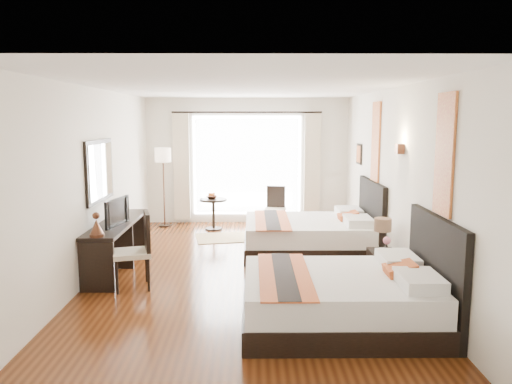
{
  "coord_description": "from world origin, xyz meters",
  "views": [
    {
      "loc": [
        0.12,
        -7.42,
        2.34
      ],
      "look_at": [
        0.18,
        0.36,
        1.19
      ],
      "focal_mm": 35.0,
      "sensor_mm": 36.0,
      "label": 1
    }
  ],
  "objects_px": {
    "bed_near": "(346,297)",
    "bed_far": "(313,234)",
    "desk_chair": "(134,265)",
    "floor_lamp": "(163,160)",
    "fruit_bowl": "(212,197)",
    "nightstand": "(382,266)",
    "table_lamp": "(383,227)",
    "television": "(113,212)",
    "console_desk": "(118,245)",
    "vase": "(387,245)",
    "side_table": "(214,214)",
    "window_chair": "(275,216)"
  },
  "relations": [
    {
      "from": "bed_near",
      "to": "bed_far",
      "type": "bearing_deg",
      "value": 90.25
    },
    {
      "from": "desk_chair",
      "to": "floor_lamp",
      "type": "xyz_separation_m",
      "value": [
        -0.27,
        4.02,
        1.13
      ]
    },
    {
      "from": "bed_far",
      "to": "fruit_bowl",
      "type": "bearing_deg",
      "value": 135.69
    },
    {
      "from": "nightstand",
      "to": "desk_chair",
      "type": "xyz_separation_m",
      "value": [
        -3.54,
        -0.28,
        0.1
      ]
    },
    {
      "from": "bed_far",
      "to": "table_lamp",
      "type": "distance_m",
      "value": 1.7
    },
    {
      "from": "television",
      "to": "desk_chair",
      "type": "distance_m",
      "value": 0.99
    },
    {
      "from": "desk_chair",
      "to": "bed_far",
      "type": "bearing_deg",
      "value": -162.19
    },
    {
      "from": "floor_lamp",
      "to": "console_desk",
      "type": "bearing_deg",
      "value": -93.4
    },
    {
      "from": "nightstand",
      "to": "vase",
      "type": "height_order",
      "value": "vase"
    },
    {
      "from": "console_desk",
      "to": "television",
      "type": "xyz_separation_m",
      "value": [
        0.02,
        -0.27,
        0.58
      ]
    },
    {
      "from": "vase",
      "to": "console_desk",
      "type": "height_order",
      "value": "console_desk"
    },
    {
      "from": "vase",
      "to": "desk_chair",
      "type": "xyz_separation_m",
      "value": [
        -3.55,
        -0.12,
        -0.24
      ]
    },
    {
      "from": "console_desk",
      "to": "television",
      "type": "bearing_deg",
      "value": -85.75
    },
    {
      "from": "television",
      "to": "side_table",
      "type": "height_order",
      "value": "television"
    },
    {
      "from": "console_desk",
      "to": "side_table",
      "type": "bearing_deg",
      "value": 65.32
    },
    {
      "from": "vase",
      "to": "floor_lamp",
      "type": "xyz_separation_m",
      "value": [
        -3.82,
        3.89,
        0.89
      ]
    },
    {
      "from": "nightstand",
      "to": "side_table",
      "type": "bearing_deg",
      "value": 128.5
    },
    {
      "from": "table_lamp",
      "to": "side_table",
      "type": "bearing_deg",
      "value": 129.79
    },
    {
      "from": "bed_far",
      "to": "side_table",
      "type": "relative_size",
      "value": 3.39
    },
    {
      "from": "nightstand",
      "to": "television",
      "type": "relative_size",
      "value": 0.64
    },
    {
      "from": "bed_near",
      "to": "side_table",
      "type": "xyz_separation_m",
      "value": [
        -1.9,
        4.95,
        0.01
      ]
    },
    {
      "from": "television",
      "to": "window_chair",
      "type": "relative_size",
      "value": 0.79
    },
    {
      "from": "nightstand",
      "to": "table_lamp",
      "type": "distance_m",
      "value": 0.57
    },
    {
      "from": "nightstand",
      "to": "desk_chair",
      "type": "height_order",
      "value": "desk_chair"
    },
    {
      "from": "fruit_bowl",
      "to": "bed_near",
      "type": "bearing_deg",
      "value": -68.69
    },
    {
      "from": "console_desk",
      "to": "window_chair",
      "type": "xyz_separation_m",
      "value": [
        2.59,
        2.82,
        -0.1
      ]
    },
    {
      "from": "vase",
      "to": "floor_lamp",
      "type": "bearing_deg",
      "value": 134.47
    },
    {
      "from": "table_lamp",
      "to": "side_table",
      "type": "xyz_separation_m",
      "value": [
        -2.73,
        3.28,
        -0.44
      ]
    },
    {
      "from": "television",
      "to": "bed_far",
      "type": "bearing_deg",
      "value": -57.71
    },
    {
      "from": "table_lamp",
      "to": "television",
      "type": "distance_m",
      "value": 4.01
    },
    {
      "from": "table_lamp",
      "to": "floor_lamp",
      "type": "relative_size",
      "value": 0.23
    },
    {
      "from": "nightstand",
      "to": "vase",
      "type": "distance_m",
      "value": 0.38
    },
    {
      "from": "television",
      "to": "fruit_bowl",
      "type": "relative_size",
      "value": 2.98
    },
    {
      "from": "side_table",
      "to": "window_chair",
      "type": "bearing_deg",
      "value": 1.0
    },
    {
      "from": "console_desk",
      "to": "side_table",
      "type": "distance_m",
      "value": 3.07
    },
    {
      "from": "side_table",
      "to": "window_chair",
      "type": "relative_size",
      "value": 0.73
    },
    {
      "from": "bed_near",
      "to": "side_table",
      "type": "bearing_deg",
      "value": 110.98
    },
    {
      "from": "nightstand",
      "to": "television",
      "type": "bearing_deg",
      "value": 174.99
    },
    {
      "from": "bed_near",
      "to": "nightstand",
      "type": "distance_m",
      "value": 1.75
    },
    {
      "from": "table_lamp",
      "to": "floor_lamp",
      "type": "bearing_deg",
      "value": 136.7
    },
    {
      "from": "bed_far",
      "to": "window_chair",
      "type": "distance_m",
      "value": 1.98
    },
    {
      "from": "vase",
      "to": "nightstand",
      "type": "bearing_deg",
      "value": 93.66
    },
    {
      "from": "side_table",
      "to": "fruit_bowl",
      "type": "bearing_deg",
      "value": -173.96
    },
    {
      "from": "vase",
      "to": "fruit_bowl",
      "type": "xyz_separation_m",
      "value": [
        -2.76,
        3.56,
        0.13
      ]
    },
    {
      "from": "window_chair",
      "to": "fruit_bowl",
      "type": "bearing_deg",
      "value": -79.61
    },
    {
      "from": "vase",
      "to": "window_chair",
      "type": "height_order",
      "value": "window_chair"
    },
    {
      "from": "floor_lamp",
      "to": "vase",
      "type": "bearing_deg",
      "value": -45.53
    },
    {
      "from": "side_table",
      "to": "bed_near",
      "type": "bearing_deg",
      "value": -69.02
    },
    {
      "from": "fruit_bowl",
      "to": "console_desk",
      "type": "bearing_deg",
      "value": -114.16
    },
    {
      "from": "bed_near",
      "to": "side_table",
      "type": "distance_m",
      "value": 5.3
    }
  ]
}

